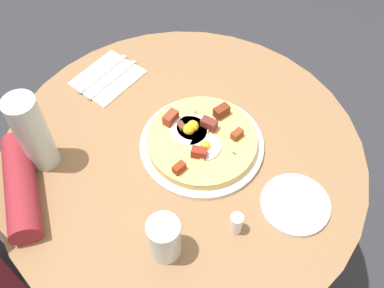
{
  "coord_description": "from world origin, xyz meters",
  "views": [
    {
      "loc": [
        -0.42,
        0.44,
        1.61
      ],
      "look_at": [
        -0.01,
        -0.02,
        0.76
      ],
      "focal_mm": 40.66,
      "sensor_mm": 36.0,
      "label": 1
    }
  ],
  "objects_px": {
    "bread_plate": "(295,204)",
    "salt_shaker": "(236,223)",
    "fork": "(103,74)",
    "water_glass": "(164,238)",
    "pizza_plate": "(202,145)",
    "knife": "(112,79)",
    "dining_table": "(183,188)",
    "breakfast_pizza": "(201,139)",
    "water_bottle": "(33,133)"
  },
  "relations": [
    {
      "from": "fork",
      "to": "water_glass",
      "type": "xyz_separation_m",
      "value": [
        -0.48,
        0.25,
        0.05
      ]
    },
    {
      "from": "bread_plate",
      "to": "fork",
      "type": "xyz_separation_m",
      "value": [
        0.63,
        0.01,
        0.0
      ]
    },
    {
      "from": "dining_table",
      "to": "breakfast_pizza",
      "type": "xyz_separation_m",
      "value": [
        -0.02,
        -0.04,
        0.2
      ]
    },
    {
      "from": "knife",
      "to": "water_bottle",
      "type": "distance_m",
      "value": 0.31
    },
    {
      "from": "dining_table",
      "to": "salt_shaker",
      "type": "xyz_separation_m",
      "value": [
        -0.22,
        0.07,
        0.2
      ]
    },
    {
      "from": "bread_plate",
      "to": "water_glass",
      "type": "xyz_separation_m",
      "value": [
        0.15,
        0.27,
        0.05
      ]
    },
    {
      "from": "water_bottle",
      "to": "water_glass",
      "type": "bearing_deg",
      "value": -175.74
    },
    {
      "from": "pizza_plate",
      "to": "knife",
      "type": "xyz_separation_m",
      "value": [
        0.33,
        -0.0,
        0.0
      ]
    },
    {
      "from": "fork",
      "to": "salt_shaker",
      "type": "xyz_separation_m",
      "value": [
        -0.56,
        0.12,
        0.02
      ]
    },
    {
      "from": "dining_table",
      "to": "pizza_plate",
      "type": "xyz_separation_m",
      "value": [
        -0.02,
        -0.04,
        0.18
      ]
    },
    {
      "from": "fork",
      "to": "knife",
      "type": "bearing_deg",
      "value": 90.0
    },
    {
      "from": "bread_plate",
      "to": "water_glass",
      "type": "relative_size",
      "value": 1.4
    },
    {
      "from": "bread_plate",
      "to": "water_glass",
      "type": "distance_m",
      "value": 0.31
    },
    {
      "from": "breakfast_pizza",
      "to": "salt_shaker",
      "type": "height_order",
      "value": "breakfast_pizza"
    },
    {
      "from": "water_glass",
      "to": "water_bottle",
      "type": "height_order",
      "value": "water_bottle"
    },
    {
      "from": "water_glass",
      "to": "water_bottle",
      "type": "bearing_deg",
      "value": 4.26
    },
    {
      "from": "dining_table",
      "to": "fork",
      "type": "height_order",
      "value": "fork"
    },
    {
      "from": "pizza_plate",
      "to": "knife",
      "type": "height_order",
      "value": "pizza_plate"
    },
    {
      "from": "dining_table",
      "to": "knife",
      "type": "xyz_separation_m",
      "value": [
        0.3,
        -0.05,
        0.18
      ]
    },
    {
      "from": "water_glass",
      "to": "fork",
      "type": "bearing_deg",
      "value": -27.74
    },
    {
      "from": "water_glass",
      "to": "salt_shaker",
      "type": "relative_size",
      "value": 1.97
    },
    {
      "from": "dining_table",
      "to": "bread_plate",
      "type": "distance_m",
      "value": 0.35
    },
    {
      "from": "pizza_plate",
      "to": "salt_shaker",
      "type": "height_order",
      "value": "salt_shaker"
    },
    {
      "from": "salt_shaker",
      "to": "pizza_plate",
      "type": "bearing_deg",
      "value": -30.92
    },
    {
      "from": "water_bottle",
      "to": "salt_shaker",
      "type": "relative_size",
      "value": 3.72
    },
    {
      "from": "salt_shaker",
      "to": "bread_plate",
      "type": "bearing_deg",
      "value": -115.62
    },
    {
      "from": "bread_plate",
      "to": "salt_shaker",
      "type": "xyz_separation_m",
      "value": [
        0.06,
        0.13,
        0.02
      ]
    },
    {
      "from": "pizza_plate",
      "to": "salt_shaker",
      "type": "bearing_deg",
      "value": 149.08
    },
    {
      "from": "salt_shaker",
      "to": "water_bottle",
      "type": "bearing_deg",
      "value": 19.55
    },
    {
      "from": "fork",
      "to": "bread_plate",
      "type": "bearing_deg",
      "value": 87.86
    },
    {
      "from": "water_glass",
      "to": "bread_plate",
      "type": "bearing_deg",
      "value": -118.45
    },
    {
      "from": "dining_table",
      "to": "water_glass",
      "type": "distance_m",
      "value": 0.34
    },
    {
      "from": "dining_table",
      "to": "water_bottle",
      "type": "relative_size",
      "value": 4.25
    },
    {
      "from": "knife",
      "to": "water_bottle",
      "type": "height_order",
      "value": "water_bottle"
    },
    {
      "from": "bread_plate",
      "to": "knife",
      "type": "height_order",
      "value": "bread_plate"
    },
    {
      "from": "breakfast_pizza",
      "to": "bread_plate",
      "type": "distance_m",
      "value": 0.27
    },
    {
      "from": "fork",
      "to": "salt_shaker",
      "type": "height_order",
      "value": "salt_shaker"
    },
    {
      "from": "dining_table",
      "to": "fork",
      "type": "relative_size",
      "value": 4.96
    },
    {
      "from": "dining_table",
      "to": "knife",
      "type": "relative_size",
      "value": 4.96
    },
    {
      "from": "fork",
      "to": "knife",
      "type": "distance_m",
      "value": 0.04
    },
    {
      "from": "pizza_plate",
      "to": "breakfast_pizza",
      "type": "distance_m",
      "value": 0.02
    },
    {
      "from": "breakfast_pizza",
      "to": "salt_shaker",
      "type": "relative_size",
      "value": 4.73
    },
    {
      "from": "pizza_plate",
      "to": "fork",
      "type": "bearing_deg",
      "value": -0.19
    },
    {
      "from": "breakfast_pizza",
      "to": "salt_shaker",
      "type": "xyz_separation_m",
      "value": [
        -0.2,
        0.12,
        0.0
      ]
    },
    {
      "from": "breakfast_pizza",
      "to": "water_glass",
      "type": "xyz_separation_m",
      "value": [
        -0.12,
        0.25,
        0.03
      ]
    },
    {
      "from": "dining_table",
      "to": "breakfast_pizza",
      "type": "distance_m",
      "value": 0.21
    },
    {
      "from": "dining_table",
      "to": "bread_plate",
      "type": "xyz_separation_m",
      "value": [
        -0.29,
        -0.06,
        0.18
      ]
    },
    {
      "from": "knife",
      "to": "pizza_plate",
      "type": "bearing_deg",
      "value": 85.99
    },
    {
      "from": "bread_plate",
      "to": "knife",
      "type": "relative_size",
      "value": 0.87
    },
    {
      "from": "water_bottle",
      "to": "breakfast_pizza",
      "type": "bearing_deg",
      "value": -132.02
    }
  ]
}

